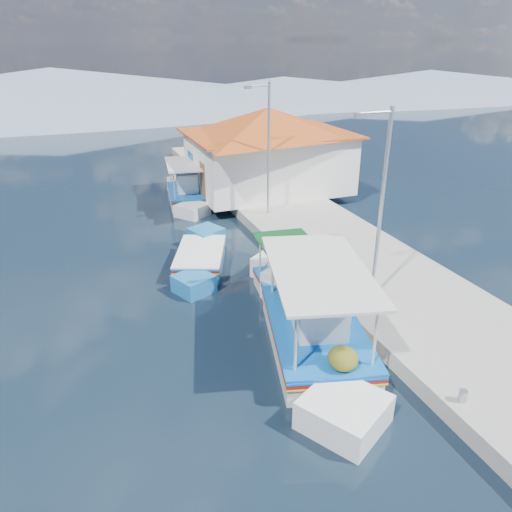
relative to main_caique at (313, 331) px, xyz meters
name	(u,v)px	position (x,y,z in m)	size (l,w,h in m)	color
ground	(262,378)	(-1.90, -0.83, -0.55)	(160.00, 160.00, 0.00)	black
quay	(343,253)	(4.00, 5.17, -0.30)	(5.00, 44.00, 0.50)	gray
bollards	(305,258)	(1.90, 4.42, 0.10)	(0.20, 17.20, 0.30)	#A5A8AD
main_caique	(313,331)	(0.00, 0.00, 0.00)	(3.93, 8.39, 2.85)	white
caique_green_canopy	(288,292)	(0.45, 2.74, -0.22)	(2.23, 5.93, 2.23)	white
caique_blue_hull	(199,260)	(-1.67, 6.51, -0.27)	(3.10, 5.48, 1.05)	#1B67A6
caique_far	(187,194)	(-0.17, 14.86, -0.11)	(2.60, 6.74, 2.38)	white
harbor_building	(268,148)	(4.30, 14.17, 2.23)	(10.49, 10.49, 4.40)	white
lamp_post_near	(380,199)	(2.61, 1.17, 3.30)	(1.21, 0.14, 6.00)	#A5A8AD
lamp_post_far	(267,143)	(2.61, 10.17, 3.30)	(1.21, 0.14, 6.00)	#A5A8AD
mountain_ridge	(150,92)	(4.64, 55.17, 1.49)	(171.40, 96.00, 5.50)	slate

